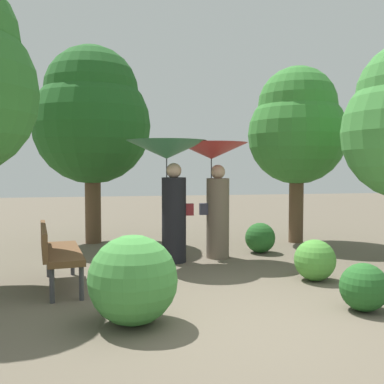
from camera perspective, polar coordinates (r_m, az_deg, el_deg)
ground_plane at (r=4.86m, az=8.48°, el=-16.16°), size 40.00×40.00×0.00m
person_left at (r=7.46m, az=-2.95°, el=2.65°), size 1.34×1.34×2.04m
person_right at (r=7.82m, az=2.78°, el=2.38°), size 1.26×1.26×2.03m
park_bench at (r=6.22m, az=-16.91°, el=-7.07°), size 0.70×1.56×0.83m
tree_near_right at (r=9.73m, az=13.28°, el=8.17°), size 2.06×2.06×3.70m
tree_mid_left at (r=9.65m, az=-12.66°, el=9.55°), size 2.44×2.44×4.11m
bush_path_left at (r=8.48m, az=8.69°, el=-5.80°), size 0.56×0.56×0.56m
bush_path_right at (r=5.44m, az=21.09°, el=-11.26°), size 0.54×0.54×0.54m
bush_behind_bench at (r=6.61m, az=15.41°, el=-8.38°), size 0.58×0.58×0.58m
bush_far_side at (r=4.67m, az=-7.55°, el=-11.05°), size 0.92×0.92×0.92m
path_marker_post at (r=4.91m, az=-6.16°, el=-10.85°), size 0.12×0.12×0.84m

